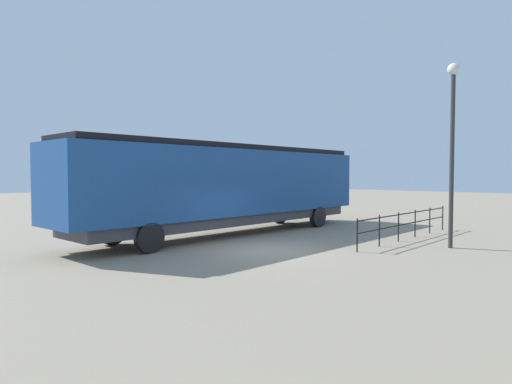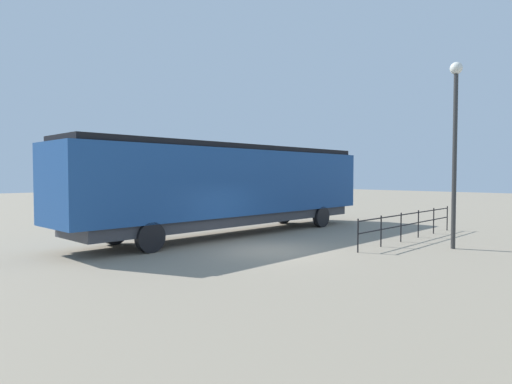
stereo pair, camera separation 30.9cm
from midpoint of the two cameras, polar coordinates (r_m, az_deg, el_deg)
ground_plane at (r=16.03m, az=1.85°, el=-7.67°), size 120.00×120.00×0.00m
locomotive at (r=20.39m, az=-1.51°, el=0.99°), size 2.91×16.24×4.12m
lamp_post at (r=17.91m, az=25.14°, el=7.51°), size 0.45×0.45×6.92m
platform_fence at (r=19.69m, az=20.00°, el=-3.67°), size 0.05×8.52×1.21m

